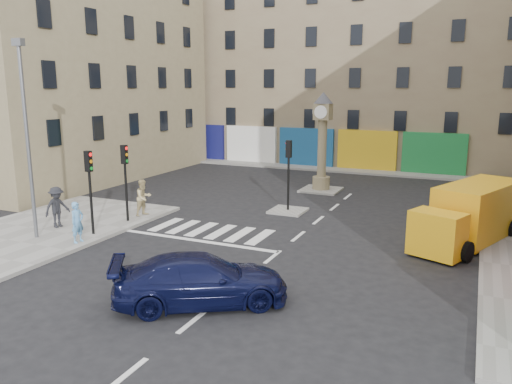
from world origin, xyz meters
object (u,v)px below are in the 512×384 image
Objects in this scene: traffic_light_left_far at (125,171)px; traffic_light_island at (289,164)px; lamp_post at (27,130)px; pedestrian_tan at (144,198)px; pedestrian_blue at (77,222)px; pedestrian_dark at (57,207)px; traffic_light_left_near at (90,179)px; clock_pillar at (322,135)px; yellow_van at (471,214)px; navy_sedan at (201,280)px.

traffic_light_left_far reaches higher than traffic_light_island.
lamp_post is 6.53m from pedestrian_tan.
pedestrian_dark is at bearing 64.27° from pedestrian_blue.
traffic_light_left_near and traffic_light_left_far have the same top height.
pedestrian_tan is at bearing -121.26° from clock_pillar.
traffic_light_left_near is at bearing -90.00° from traffic_light_left_far.
lamp_post is (-1.90, -1.40, 2.17)m from traffic_light_left_near.
traffic_light_left_near is 1.00× the size of traffic_light_island.
lamp_post is (-8.20, -9.20, 2.20)m from traffic_light_island.
pedestrian_tan is at bearing -148.46° from yellow_van.
traffic_light_left_near is 0.70× the size of navy_sedan.
clock_pillar is 0.87× the size of yellow_van.
traffic_light_island is at bearing -90.00° from clock_pillar.
clock_pillar reaches higher than traffic_light_left_near.
traffic_light_left_far is 0.61× the size of clock_pillar.
clock_pillar reaches higher than traffic_light_island.
traffic_light_left_far is at bearing 17.13° from navy_sedan.
pedestrian_blue is at bearing -106.97° from pedestrian_dark.
pedestrian_tan is at bearing -22.67° from pedestrian_dark.
traffic_light_left_far is 0.53× the size of yellow_van.
pedestrian_dark is (-2.22, -2.23, -1.52)m from traffic_light_left_far.
lamp_post is 4.37m from pedestrian_blue.
clock_pillar is at bearing 61.65° from lamp_post.
clock_pillar reaches higher than pedestrian_blue.
pedestrian_blue is 2.88m from pedestrian_dark.
traffic_light_island is 0.45× the size of lamp_post.
pedestrian_dark reaches higher than navy_sedan.
clock_pillar is 1.15× the size of navy_sedan.
yellow_van reaches higher than pedestrian_tan.
navy_sedan is at bearing -84.87° from clock_pillar.
traffic_light_left_far is 1.94× the size of pedestrian_dark.
lamp_post is 10.92m from navy_sedan.
traffic_light_left_far is 10.37m from navy_sedan.
navy_sedan is at bearing -27.17° from traffic_light_left_near.
lamp_post is 1.18× the size of yellow_van.
pedestrian_dark is at bearing 101.68° from lamp_post.
pedestrian_blue is at bearing 35.81° from navy_sedan.
navy_sedan is (9.80, -2.66, -4.02)m from lamp_post.
pedestrian_tan is at bearing 68.12° from lamp_post.
traffic_light_left_far is 13.05m from clock_pillar.
navy_sedan is at bearing -82.30° from traffic_light_island.
lamp_post is 1.36× the size of clock_pillar.
traffic_light_island is at bearing 51.07° from traffic_light_left_near.
pedestrian_dark is (-2.33, -3.42, 0.03)m from pedestrian_tan.
pedestrian_blue is (-6.00, -9.00, -1.57)m from traffic_light_island.
lamp_post reaches higher than traffic_light_left_near.
traffic_light_left_far is at bearing 90.00° from traffic_light_left_near.
yellow_van is 3.82× the size of pedestrian_tan.
pedestrian_dark is (-2.52, 1.37, 0.09)m from pedestrian_blue.
pedestrian_tan is at bearing 88.38° from traffic_light_left_near.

